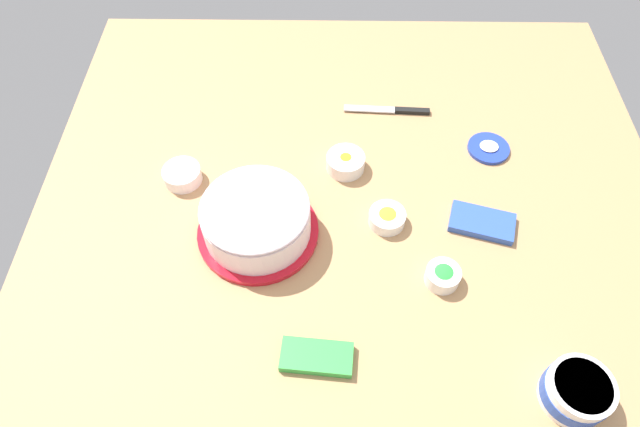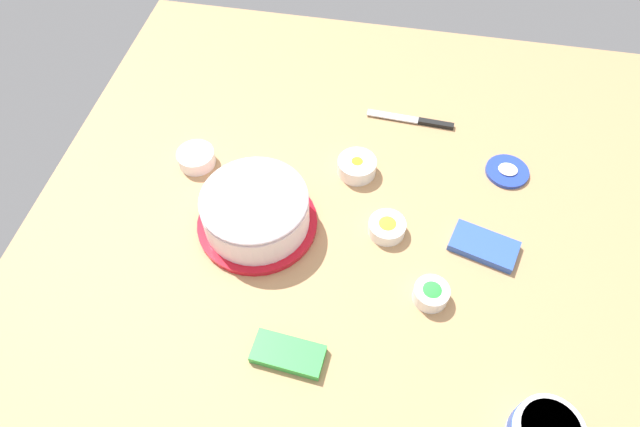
{
  "view_description": "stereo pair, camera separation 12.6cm",
  "coord_description": "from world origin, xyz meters",
  "px_view_note": "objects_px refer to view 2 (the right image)",
  "views": [
    {
      "loc": [
        -0.07,
        -0.75,
        1.06
      ],
      "look_at": [
        -0.08,
        -0.02,
        0.04
      ],
      "focal_mm": 30.69,
      "sensor_mm": 36.0,
      "label": 1
    },
    {
      "loc": [
        0.06,
        -0.74,
        1.06
      ],
      "look_at": [
        -0.08,
        -0.02,
        0.04
      ],
      "focal_mm": 30.69,
      "sensor_mm": 36.0,
      "label": 2
    }
  ],
  "objects_px": {
    "spreading_knife": "(418,121)",
    "candy_box_upper": "(288,354)",
    "sprinkle_bowl_yellow": "(387,227)",
    "frosting_tub_lid": "(507,171)",
    "sprinkle_bowl_pink": "(196,157)",
    "sprinkle_bowl_green": "(431,293)",
    "sprinkle_bowl_orange": "(357,166)",
    "candy_box_lower": "(484,246)",
    "frosted_cake": "(256,210)"
  },
  "relations": [
    {
      "from": "spreading_knife",
      "to": "candy_box_upper",
      "type": "height_order",
      "value": "candy_box_upper"
    },
    {
      "from": "sprinkle_bowl_yellow",
      "to": "frosting_tub_lid",
      "type": "bearing_deg",
      "value": 39.99
    },
    {
      "from": "sprinkle_bowl_pink",
      "to": "sprinkle_bowl_green",
      "type": "bearing_deg",
      "value": -24.32
    },
    {
      "from": "frosting_tub_lid",
      "to": "sprinkle_bowl_green",
      "type": "xyz_separation_m",
      "value": [
        -0.17,
        -0.39,
        0.02
      ]
    },
    {
      "from": "sprinkle_bowl_orange",
      "to": "sprinkle_bowl_yellow",
      "type": "height_order",
      "value": "sprinkle_bowl_orange"
    },
    {
      "from": "sprinkle_bowl_yellow",
      "to": "candy_box_upper",
      "type": "distance_m",
      "value": 0.37
    },
    {
      "from": "spreading_knife",
      "to": "sprinkle_bowl_yellow",
      "type": "xyz_separation_m",
      "value": [
        -0.04,
        -0.37,
        0.01
      ]
    },
    {
      "from": "sprinkle_bowl_pink",
      "to": "spreading_knife",
      "type": "bearing_deg",
      "value": 24.66
    },
    {
      "from": "sprinkle_bowl_pink",
      "to": "sprinkle_bowl_yellow",
      "type": "bearing_deg",
      "value": -13.7
    },
    {
      "from": "candy_box_lower",
      "to": "frosting_tub_lid",
      "type": "bearing_deg",
      "value": 92.59
    },
    {
      "from": "sprinkle_bowl_green",
      "to": "frosted_cake",
      "type": "bearing_deg",
      "value": 163.92
    },
    {
      "from": "spreading_knife",
      "to": "candy_box_upper",
      "type": "xyz_separation_m",
      "value": [
        -0.2,
        -0.71,
        0.0
      ]
    },
    {
      "from": "spreading_knife",
      "to": "sprinkle_bowl_green",
      "type": "distance_m",
      "value": 0.53
    },
    {
      "from": "candy_box_lower",
      "to": "sprinkle_bowl_pink",
      "type": "bearing_deg",
      "value": -174.19
    },
    {
      "from": "sprinkle_bowl_orange",
      "to": "sprinkle_bowl_yellow",
      "type": "bearing_deg",
      "value": -60.33
    },
    {
      "from": "sprinkle_bowl_yellow",
      "to": "candy_box_upper",
      "type": "bearing_deg",
      "value": -115.28
    },
    {
      "from": "frosting_tub_lid",
      "to": "sprinkle_bowl_pink",
      "type": "xyz_separation_m",
      "value": [
        -0.78,
        -0.11,
        0.01
      ]
    },
    {
      "from": "frosted_cake",
      "to": "sprinkle_bowl_pink",
      "type": "relative_size",
      "value": 2.99
    },
    {
      "from": "frosted_cake",
      "to": "sprinkle_bowl_pink",
      "type": "distance_m",
      "value": 0.26
    },
    {
      "from": "spreading_knife",
      "to": "sprinkle_bowl_pink",
      "type": "xyz_separation_m",
      "value": [
        -0.54,
        -0.25,
        0.01
      ]
    },
    {
      "from": "sprinkle_bowl_yellow",
      "to": "sprinkle_bowl_green",
      "type": "xyz_separation_m",
      "value": [
        0.11,
        -0.15,
        0.0
      ]
    },
    {
      "from": "frosting_tub_lid",
      "to": "sprinkle_bowl_orange",
      "type": "bearing_deg",
      "value": -169.83
    },
    {
      "from": "sprinkle_bowl_yellow",
      "to": "candy_box_lower",
      "type": "relative_size",
      "value": 0.58
    },
    {
      "from": "sprinkle_bowl_pink",
      "to": "candy_box_lower",
      "type": "bearing_deg",
      "value": -9.94
    },
    {
      "from": "sprinkle_bowl_pink",
      "to": "candy_box_lower",
      "type": "relative_size",
      "value": 0.63
    },
    {
      "from": "sprinkle_bowl_pink",
      "to": "candy_box_upper",
      "type": "height_order",
      "value": "sprinkle_bowl_pink"
    },
    {
      "from": "sprinkle_bowl_orange",
      "to": "sprinkle_bowl_yellow",
      "type": "relative_size",
      "value": 1.12
    },
    {
      "from": "frosting_tub_lid",
      "to": "sprinkle_bowl_pink",
      "type": "height_order",
      "value": "sprinkle_bowl_pink"
    },
    {
      "from": "sprinkle_bowl_green",
      "to": "candy_box_lower",
      "type": "bearing_deg",
      "value": 53.27
    },
    {
      "from": "spreading_knife",
      "to": "sprinkle_bowl_yellow",
      "type": "relative_size",
      "value": 2.74
    },
    {
      "from": "frosted_cake",
      "to": "candy_box_lower",
      "type": "bearing_deg",
      "value": 3.39
    },
    {
      "from": "candy_box_lower",
      "to": "candy_box_upper",
      "type": "height_order",
      "value": "candy_box_upper"
    },
    {
      "from": "sprinkle_bowl_pink",
      "to": "candy_box_lower",
      "type": "xyz_separation_m",
      "value": [
        0.72,
        -0.13,
        -0.01
      ]
    },
    {
      "from": "candy_box_upper",
      "to": "spreading_knife",
      "type": "bearing_deg",
      "value": 78.97
    },
    {
      "from": "sprinkle_bowl_orange",
      "to": "sprinkle_bowl_green",
      "type": "bearing_deg",
      "value": -57.27
    },
    {
      "from": "frosting_tub_lid",
      "to": "candy_box_lower",
      "type": "relative_size",
      "value": 0.72
    },
    {
      "from": "candy_box_upper",
      "to": "sprinkle_bowl_pink",
      "type": "bearing_deg",
      "value": 131.51
    },
    {
      "from": "frosting_tub_lid",
      "to": "candy_box_upper",
      "type": "bearing_deg",
      "value": -127.49
    },
    {
      "from": "candy_box_lower",
      "to": "candy_box_upper",
      "type": "bearing_deg",
      "value": -123.26
    },
    {
      "from": "sprinkle_bowl_orange",
      "to": "sprinkle_bowl_yellow",
      "type": "distance_m",
      "value": 0.19
    },
    {
      "from": "frosting_tub_lid",
      "to": "candy_box_upper",
      "type": "distance_m",
      "value": 0.72
    },
    {
      "from": "sprinkle_bowl_pink",
      "to": "frosting_tub_lid",
      "type": "bearing_deg",
      "value": 8.19
    },
    {
      "from": "frosted_cake",
      "to": "candy_box_lower",
      "type": "distance_m",
      "value": 0.53
    },
    {
      "from": "candy_box_upper",
      "to": "sprinkle_bowl_orange",
      "type": "bearing_deg",
      "value": 87.67
    },
    {
      "from": "spreading_knife",
      "to": "sprinkle_bowl_green",
      "type": "bearing_deg",
      "value": -82.6
    },
    {
      "from": "candy_box_lower",
      "to": "frosted_cake",
      "type": "bearing_deg",
      "value": -160.87
    },
    {
      "from": "sprinkle_bowl_yellow",
      "to": "sprinkle_bowl_pink",
      "type": "bearing_deg",
      "value": 166.3
    },
    {
      "from": "sprinkle_bowl_green",
      "to": "candy_box_lower",
      "type": "relative_size",
      "value": 0.51
    },
    {
      "from": "spreading_knife",
      "to": "candy_box_lower",
      "type": "height_order",
      "value": "candy_box_lower"
    },
    {
      "from": "spreading_knife",
      "to": "sprinkle_bowl_orange",
      "type": "relative_size",
      "value": 2.45
    }
  ]
}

